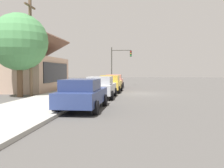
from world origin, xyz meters
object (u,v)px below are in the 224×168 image
Objects in this scene: shade_tree at (19,42)px; car_silver at (101,87)px; car_mustard at (111,84)px; traffic_light_main at (119,60)px; car_navy at (83,94)px; utility_pole_wooden at (31,46)px; fire_hydrant_red at (87,89)px; car_coral at (114,81)px.

car_silver is at bearing -90.67° from shade_tree.
traffic_light_main is at bearing 0.37° from car_mustard.
traffic_light_main is (21.69, -0.34, 2.67)m from car_navy.
car_navy and car_silver have the same top height.
utility_pole_wooden is at bearing 132.89° from car_mustard.
car_mustard is at bearing -0.79° from car_navy.
fire_hydrant_red is at bearing -66.15° from utility_pole_wooden.
car_silver is at bearing 179.16° from traffic_light_main.
traffic_light_main is at bearing -22.36° from shade_tree.
car_coral is (5.75, 0.19, 0.00)m from car_mustard.
utility_pole_wooden is 5.56m from fire_hydrant_red.
traffic_light_main reaches higher than fire_hydrant_red.
shade_tree is at bearing 111.31° from fire_hydrant_red.
shade_tree reaches higher than car_mustard.
car_navy is at bearing 179.00° from car_coral.
car_navy is 11.07m from car_mustard.
fire_hydrant_red is (7.77, 1.32, -0.32)m from car_navy.
traffic_light_main reaches higher than car_navy.
car_mustard is 0.73× the size of shade_tree.
car_mustard is 5.75m from car_coral.
car_silver is 6.26m from utility_pole_wooden.
traffic_light_main is (10.62, -0.07, 2.68)m from car_mustard.
shade_tree is 8.98× the size of fire_hydrant_red.
shade_tree is at bearing 98.14° from utility_pole_wooden.
car_mustard and car_coral have the same top height.
car_mustard reaches higher than fire_hydrant_red.
car_coral is at bearing 0.33° from car_navy.
car_silver is 5.26m from car_mustard.
traffic_light_main reaches higher than car_mustard.
car_coral is 5.56m from traffic_light_main.
traffic_light_main is at bearing -6.80° from fire_hydrant_red.
fire_hydrant_red is at bearing 154.94° from car_mustard.
car_silver is at bearing -143.98° from fire_hydrant_red.
shade_tree reaches higher than fire_hydrant_red.
car_navy is at bearing 178.80° from car_silver.
traffic_light_main is at bearing -1.00° from car_silver.
car_mustard is 0.90× the size of traffic_light_main.
shade_tree is (5.88, 6.16, 3.37)m from car_navy.
car_silver is 0.59× the size of utility_pole_wooden.
car_coral is (11.01, 0.02, 0.00)m from car_silver.
car_navy is at bearing 179.32° from car_mustard.
traffic_light_main is 16.68m from utility_pole_wooden.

